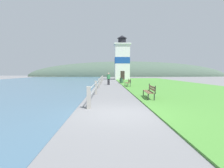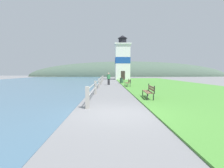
{
  "view_description": "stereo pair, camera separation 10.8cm",
  "coord_description": "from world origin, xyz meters",
  "views": [
    {
      "loc": [
        -0.51,
        -7.28,
        1.75
      ],
      "look_at": [
        0.1,
        13.89,
        0.3
      ],
      "focal_mm": 28.0,
      "sensor_mm": 36.0,
      "label": 1
    },
    {
      "loc": [
        -0.41,
        -7.28,
        1.75
      ],
      "look_at": [
        0.1,
        13.89,
        0.3
      ],
      "focal_mm": 28.0,
      "sensor_mm": 36.0,
      "label": 2
    }
  ],
  "objects": [
    {
      "name": "park_bench_far",
      "position": [
        2.03,
        21.61,
        0.54
      ],
      "size": [
        0.62,
        1.92,
        0.94
      ],
      "rotation": [
        0.0,
        0.0,
        3.22
      ],
      "color": "brown",
      "rests_on": "ground_plane"
    },
    {
      "name": "seawall_railing",
      "position": [
        -1.38,
        14.49,
        0.62
      ],
      "size": [
        0.18,
        27.15,
        1.07
      ],
      "color": "#A8A399",
      "rests_on": "ground_plane"
    },
    {
      "name": "trash_bin",
      "position": [
        1.7,
        19.51,
        0.42
      ],
      "size": [
        0.54,
        0.54,
        0.84
      ],
      "color": "#2D5138",
      "rests_on": "ground_plane"
    },
    {
      "name": "water_strip",
      "position": [
        -13.98,
        16.45,
        0.01
      ],
      "size": [
        24.0,
        78.97,
        0.01
      ],
      "color": "#476B84",
      "rests_on": "ground_plane"
    },
    {
      "name": "ground_plane",
      "position": [
        0.0,
        0.0,
        0.0
      ],
      "size": [
        160.0,
        160.0,
        0.0
      ],
      "primitive_type": "plane",
      "color": "slate"
    },
    {
      "name": "park_bench_near",
      "position": [
        2.28,
        3.98,
        0.54
      ],
      "size": [
        0.59,
        2.02,
        0.94
      ],
      "rotation": [
        0.0,
        0.0,
        3.08
      ],
      "color": "brown",
      "rests_on": "ground_plane"
    },
    {
      "name": "grass_verge",
      "position": [
        7.48,
        16.45,
        0.03
      ],
      "size": [
        12.0,
        49.36,
        0.06
      ],
      "color": "#4C8E38",
      "rests_on": "ground_plane"
    },
    {
      "name": "park_bench_midway",
      "position": [
        2.03,
        13.44,
        0.54
      ],
      "size": [
        0.53,
        1.65,
        0.94
      ],
      "rotation": [
        0.0,
        0.0,
        3.18
      ],
      "color": "brown",
      "rests_on": "ground_plane"
    },
    {
      "name": "lighthouse",
      "position": [
        3.02,
        33.71,
        4.56
      ],
      "size": [
        3.81,
        3.81,
        10.25
      ],
      "color": "white",
      "rests_on": "ground_plane"
    },
    {
      "name": "distant_hillside",
      "position": [
        8.0,
        62.91,
        0.0
      ],
      "size": [
        80.0,
        16.0,
        12.0
      ],
      "color": "#475B4C",
      "rests_on": "ground_plane"
    },
    {
      "name": "person_strolling",
      "position": [
        -0.29,
        16.47,
        0.9
      ],
      "size": [
        0.46,
        0.39,
        1.65
      ],
      "rotation": [
        0.0,
        0.0,
        2.07
      ],
      "color": "#28282D",
      "rests_on": "ground_plane"
    }
  ]
}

